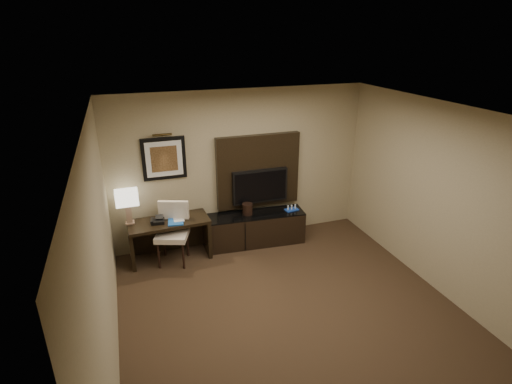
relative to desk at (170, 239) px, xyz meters
name	(u,v)px	position (x,y,z in m)	size (l,w,h in m)	color
floor	(297,321)	(1.35, -2.15, -0.35)	(4.50, 5.00, 0.01)	#342317
ceiling	(307,119)	(1.35, -2.15, 2.35)	(4.50, 5.00, 0.01)	silver
wall_back	(241,167)	(1.35, 0.35, 1.00)	(4.50, 0.01, 2.70)	tan
wall_left	(102,264)	(-0.90, -2.15, 1.00)	(0.01, 5.00, 2.70)	tan
wall_right	(451,206)	(3.60, -2.15, 1.00)	(0.01, 5.00, 2.70)	tan
desk	(170,239)	(0.00, 0.00, 0.00)	(1.30, 0.56, 0.69)	black
credenza	(257,228)	(1.52, 0.01, -0.06)	(1.68, 0.47, 0.58)	black
tv_wall_panel	(258,171)	(1.65, 0.29, 0.92)	(1.50, 0.12, 1.30)	black
tv	(260,186)	(1.65, 0.19, 0.67)	(1.00, 0.08, 0.60)	black
artwork	(164,159)	(0.05, 0.33, 1.30)	(0.70, 0.04, 0.70)	black
picture_light	(162,135)	(0.05, 0.29, 1.70)	(0.04, 0.04, 0.30)	#3D2E13
desk_chair	(172,234)	(0.03, -0.15, 0.17)	(0.49, 0.57, 1.03)	beige
table_lamp	(128,206)	(-0.60, 0.11, 0.64)	(0.37, 0.21, 0.59)	#9F7B63
desk_phone	(158,220)	(-0.17, -0.02, 0.40)	(0.21, 0.18, 0.10)	black
blue_folder	(176,221)	(0.11, -0.08, 0.36)	(0.24, 0.32, 0.02)	#1B58B1
book	(173,214)	(0.07, -0.02, 0.46)	(0.17, 0.02, 0.23)	#BEB595
ice_bucket	(247,209)	(1.37, 0.04, 0.33)	(0.18, 0.18, 0.20)	black
minibar_tray	(292,208)	(2.17, -0.05, 0.28)	(0.24, 0.14, 0.09)	#1B44B2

